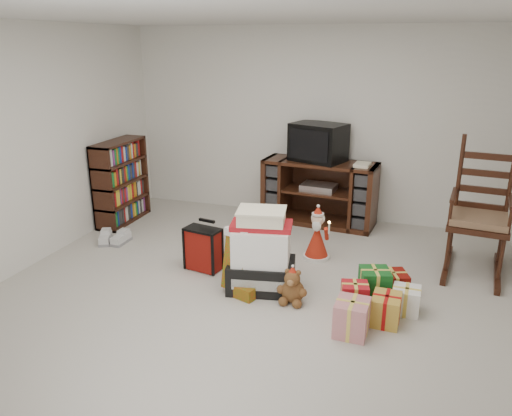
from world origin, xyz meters
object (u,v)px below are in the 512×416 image
(tv_stand, at_px, (319,192))
(red_suitcase, at_px, (203,249))
(mrs_claus_figurine, at_px, (239,242))
(gift_cluster, at_px, (378,297))
(rocking_chair, at_px, (477,225))
(crt_television, at_px, (318,142))
(teddy_bear, at_px, (293,288))
(santa_figurine, at_px, (317,239))
(sneaker_pair, at_px, (113,239))
(gift_pile, at_px, (261,255))
(bookshelf, at_px, (121,183))

(tv_stand, bearing_deg, red_suitcase, -109.80)
(mrs_claus_figurine, relative_size, gift_cluster, 0.51)
(rocking_chair, xyz_separation_m, crt_television, (-1.87, 0.93, 0.58))
(red_suitcase, relative_size, teddy_bear, 1.67)
(santa_figurine, bearing_deg, tv_stand, 100.55)
(teddy_bear, xyz_separation_m, sneaker_pair, (-2.39, 0.72, -0.09))
(sneaker_pair, height_order, gift_cluster, gift_cluster)
(gift_pile, xyz_separation_m, crt_television, (0.11, 2.05, 0.72))
(gift_pile, height_order, sneaker_pair, gift_pile)
(tv_stand, bearing_deg, santa_figurine, -74.03)
(tv_stand, distance_m, bookshelf, 2.60)
(red_suitcase, relative_size, mrs_claus_figurine, 0.99)
(gift_cluster, relative_size, crt_television, 1.40)
(red_suitcase, bearing_deg, mrs_claus_figurine, 63.33)
(teddy_bear, distance_m, sneaker_pair, 2.50)
(gift_cluster, distance_m, crt_television, 2.54)
(teddy_bear, bearing_deg, gift_cluster, 6.48)
(tv_stand, height_order, mrs_claus_figurine, tv_stand)
(santa_figurine, distance_m, mrs_claus_figurine, 0.86)
(red_suitcase, bearing_deg, rocking_chair, 29.09)
(sneaker_pair, bearing_deg, mrs_claus_figurine, -13.61)
(rocking_chair, bearing_deg, bookshelf, -175.66)
(red_suitcase, bearing_deg, crt_television, 76.54)
(sneaker_pair, bearing_deg, gift_cluster, -25.58)
(rocking_chair, bearing_deg, crt_television, 159.97)
(red_suitcase, bearing_deg, bookshelf, 157.49)
(rocking_chair, bearing_deg, tv_stand, 160.00)
(sneaker_pair, xyz_separation_m, gift_cluster, (3.15, -0.63, 0.08))
(bookshelf, xyz_separation_m, sneaker_pair, (0.31, -0.72, -0.47))
(gift_pile, height_order, crt_television, crt_television)
(bookshelf, xyz_separation_m, gift_cluster, (3.45, -1.35, -0.39))
(teddy_bear, distance_m, mrs_claus_figurine, 1.08)
(bookshelf, relative_size, santa_figurine, 1.78)
(gift_pile, height_order, teddy_bear, gift_pile)
(gift_cluster, height_order, crt_television, crt_television)
(santa_figurine, bearing_deg, gift_pile, -112.72)
(crt_television, bearing_deg, gift_pile, -73.62)
(gift_pile, distance_m, red_suitcase, 0.74)
(bookshelf, relative_size, gift_cluster, 1.01)
(rocking_chair, bearing_deg, gift_pile, -144.20)
(tv_stand, xyz_separation_m, teddy_bear, (0.21, -2.20, -0.27))
(red_suitcase, relative_size, sneaker_pair, 1.45)
(mrs_claus_figurine, xyz_separation_m, gift_cluster, (1.55, -0.65, -0.08))
(red_suitcase, bearing_deg, sneaker_pair, 176.13)
(tv_stand, distance_m, red_suitcase, 2.01)
(rocking_chair, distance_m, gift_cluster, 1.53)
(bookshelf, height_order, rocking_chair, rocking_chair)
(santa_figurine, height_order, mrs_claus_figurine, santa_figurine)
(gift_pile, relative_size, santa_figurine, 1.30)
(tv_stand, xyz_separation_m, santa_figurine, (0.21, -1.15, -0.18))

